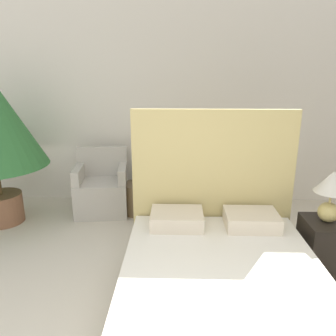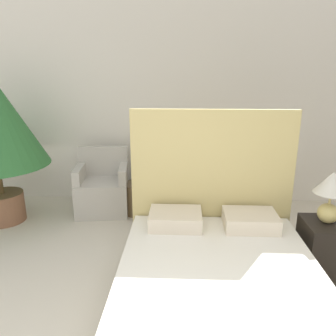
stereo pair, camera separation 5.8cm
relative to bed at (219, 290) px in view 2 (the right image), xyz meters
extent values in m
cube|color=silver|center=(-0.39, 2.62, 1.15)|extent=(10.00, 0.06, 2.90)
cube|color=#8C7A5B|center=(0.00, -0.11, -0.18)|extent=(1.54, 2.01, 0.25)
cube|color=silver|center=(0.00, -0.11, 0.07)|extent=(1.51, 1.97, 0.25)
cube|color=tan|center=(0.00, 0.93, 0.48)|extent=(1.57, 0.06, 1.56)
cube|color=beige|center=(-0.35, 0.67, 0.27)|extent=(0.49, 0.37, 0.14)
cube|color=beige|center=(0.35, 0.67, 0.27)|extent=(0.49, 0.37, 0.14)
cube|color=#B7B2A8|center=(-1.38, 2.04, -0.07)|extent=(0.75, 0.65, 0.46)
cube|color=#B7B2A8|center=(-1.41, 2.30, 0.37)|extent=(0.69, 0.14, 0.42)
cube|color=#B7B2A8|center=(-1.68, 2.01, 0.26)|extent=(0.16, 0.52, 0.20)
cube|color=#B7B2A8|center=(-1.09, 2.08, 0.26)|extent=(0.16, 0.52, 0.20)
cube|color=#B7B2A8|center=(-0.44, 2.04, -0.07)|extent=(0.72, 0.60, 0.46)
cube|color=#B7B2A8|center=(-0.42, 2.30, 0.37)|extent=(0.69, 0.09, 0.42)
cube|color=#B7B2A8|center=(-0.73, 2.06, 0.26)|extent=(0.12, 0.52, 0.20)
cube|color=#B7B2A8|center=(-0.14, 2.03, 0.26)|extent=(0.12, 0.52, 0.20)
cylinder|color=brown|center=(-2.61, 1.72, -0.11)|extent=(0.51, 0.51, 0.38)
cylinder|color=brown|center=(-2.61, 1.72, 0.27)|extent=(0.06, 0.06, 0.38)
cube|color=black|center=(1.06, 0.66, -0.02)|extent=(0.42, 0.43, 0.56)
sphere|color=tan|center=(1.04, 0.67, 0.35)|extent=(0.18, 0.18, 0.18)
cylinder|color=tan|center=(1.04, 0.67, 0.50)|extent=(0.02, 0.02, 0.10)
cone|color=beige|center=(1.04, 0.67, 0.65)|extent=(0.31, 0.31, 0.19)
cylinder|color=brown|center=(-0.91, 2.05, -0.09)|extent=(0.38, 0.38, 0.43)
camera|label=1|loc=(-0.35, -2.13, 1.59)|focal=35.00mm
camera|label=2|loc=(-0.29, -2.13, 1.59)|focal=35.00mm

